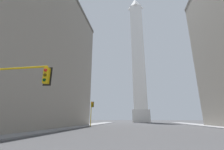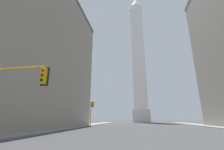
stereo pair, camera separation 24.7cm
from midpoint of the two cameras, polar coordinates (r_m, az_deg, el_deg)
name	(u,v)px [view 1 (the left image)]	position (r m, az deg, el deg)	size (l,w,h in m)	color
sidewalk_left	(70,127)	(33.71, -15.95, -18.62)	(5.00, 93.31, 0.15)	gray
building_left	(3,50)	(40.30, -36.16, 7.70)	(27.57, 40.13, 32.02)	gray
obelisk	(138,56)	(87.63, 9.76, 7.33)	(8.64, 8.64, 76.15)	silver
traffic_light_near_left	(4,84)	(13.11, -36.39, -2.89)	(5.55, 0.51, 5.37)	yellow
traffic_light_mid_left	(92,110)	(37.32, -7.96, -13.00)	(0.79, 0.52, 5.82)	yellow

